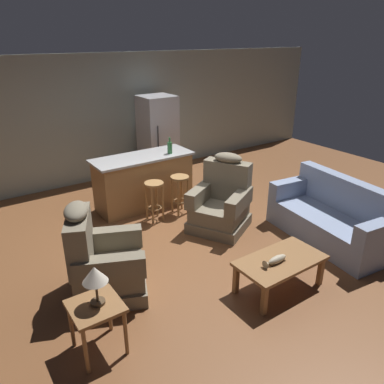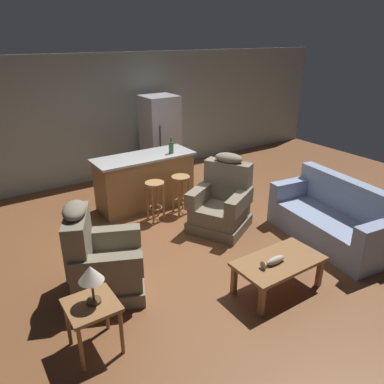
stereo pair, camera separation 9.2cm
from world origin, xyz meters
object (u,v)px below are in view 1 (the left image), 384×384
bar_stool_left (154,194)px  refrigerator (158,137)px  coffee_table (280,263)px  bottle_tall_green (170,147)px  bar_stool_right (180,188)px  fish_figurine (275,260)px  table_lamp (95,276)px  couch (332,219)px  recliner_near_island (221,203)px  end_table (96,313)px  recliner_near_lamp (102,262)px  kitchen_island (144,181)px

bar_stool_left → refrigerator: (1.14, 1.83, 0.41)m
bar_stool_left → coffee_table: bearing=-82.4°
coffee_table → bottle_tall_green: size_ratio=3.78×
coffee_table → bar_stool_right: (0.17, 2.51, 0.11)m
fish_figurine → table_lamp: 2.12m
couch → refrigerator: (-0.77, 3.93, 0.54)m
coffee_table → couch: size_ratio=0.55×
recliner_near_island → coffee_table: bearing=46.8°
end_table → bar_stool_left: 2.88m
fish_figurine → bar_stool_left: (-0.21, 2.53, 0.01)m
coffee_table → end_table: end_table is taller
fish_figurine → recliner_near_lamp: size_ratio=0.28×
bar_stool_left → bottle_tall_green: size_ratio=2.34×
kitchen_island → refrigerator: refrigerator is taller
recliner_near_island → kitchen_island: recliner_near_island is taller
fish_figurine → end_table: 2.11m
coffee_table → recliner_near_island: (0.44, 1.68, 0.06)m
kitchen_island → refrigerator: size_ratio=1.02×
bottle_tall_green → bar_stool_right: bearing=-102.8°
couch → bar_stool_right: (-1.40, 2.10, 0.13)m
recliner_near_lamp → end_table: 0.94m
table_lamp → bar_stool_right: bearing=42.9°
recliner_near_lamp → end_table: bearing=-91.5°
table_lamp → refrigerator: (2.98, 4.01, 0.01)m
end_table → bar_stool_right: bearing=42.6°
end_table → fish_figurine: bearing=-9.3°
recliner_near_island → bar_stool_right: size_ratio=1.76×
refrigerator → bottle_tall_green: 1.45m
coffee_table → bottle_tall_green: bearing=84.6°
bar_stool_right → table_lamp: bearing=-137.1°
coffee_table → refrigerator: (0.81, 4.34, 0.52)m
coffee_table → fish_figurine: 0.16m
kitchen_island → bar_stool_left: 0.64m
bar_stool_left → bottle_tall_green: bottle_tall_green is taller
coffee_table → recliner_near_lamp: recliner_near_lamp is taller
couch → end_table: size_ratio=3.55×
table_lamp → kitchen_island: size_ratio=0.23×
couch → coffee_table: bearing=21.8°
coffee_table → recliner_near_island: 1.74m
bar_stool_left → bar_stool_right: bearing=0.0°
couch → recliner_near_lamp: (-3.38, 0.76, 0.08)m
couch → recliner_near_island: (-1.14, 1.27, 0.08)m
kitchen_island → fish_figurine: bearing=-88.7°
couch → kitchen_island: size_ratio=1.11×
fish_figurine → bottle_tall_green: bottle_tall_green is taller
coffee_table → refrigerator: refrigerator is taller
recliner_near_lamp → bottle_tall_green: bearing=65.1°
bar_stool_right → bottle_tall_green: 0.77m
bar_stool_left → fish_figurine: bearing=-85.3°
fish_figurine → bar_stool_left: bearing=94.7°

